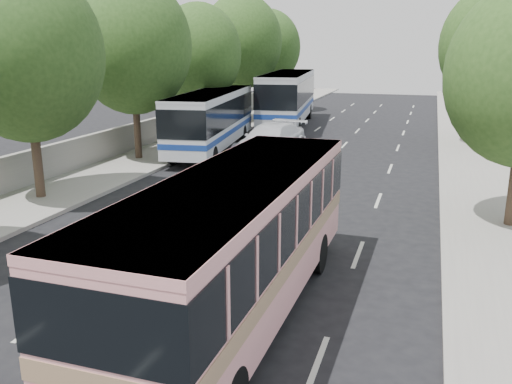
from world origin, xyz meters
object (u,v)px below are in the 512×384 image
at_px(tour_coach_rear, 288,94).
at_px(pink_bus, 238,232).
at_px(pink_taxi, 243,229).
at_px(tour_coach_front, 212,116).
at_px(white_pickup, 270,141).

bearing_deg(tour_coach_rear, pink_bus, -84.77).
bearing_deg(pink_taxi, tour_coach_front, 108.13).
xyz_separation_m(pink_bus, white_pickup, (-4.50, 17.80, -1.15)).
relative_size(pink_bus, white_pickup, 1.69).
xyz_separation_m(pink_bus, tour_coach_rear, (-6.65, 29.88, 0.34)).
xyz_separation_m(tour_coach_front, tour_coach_rear, (1.45, 11.63, 0.34)).
relative_size(pink_taxi, tour_coach_front, 0.40).
bearing_deg(tour_coach_rear, pink_taxi, -85.48).
bearing_deg(tour_coach_front, white_pickup, -14.64).
relative_size(white_pickup, tour_coach_rear, 0.45).
height_order(pink_taxi, white_pickup, white_pickup).
height_order(tour_coach_front, tour_coach_rear, tour_coach_rear).
distance_m(pink_taxi, white_pickup, 14.56).
bearing_deg(pink_bus, tour_coach_front, 114.80).
bearing_deg(tour_coach_rear, white_pickup, -87.24).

